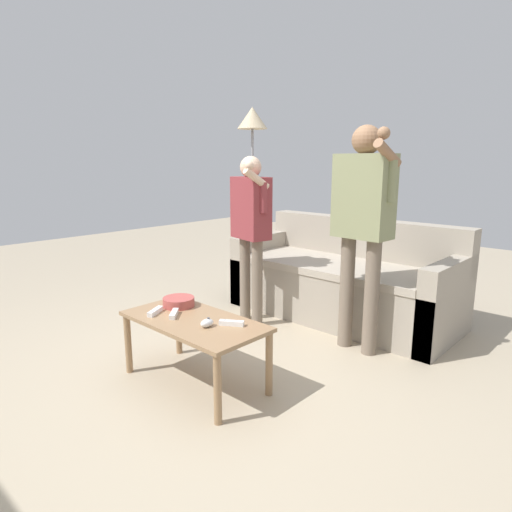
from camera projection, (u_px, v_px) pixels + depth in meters
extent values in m
plane|color=tan|center=(211.00, 370.00, 2.98)|extent=(12.00, 12.00, 0.00)
cube|color=#9E9384|center=(341.00, 292.00, 3.99)|extent=(2.00, 0.86, 0.45)
cube|color=#AA9F8F|center=(338.00, 266.00, 3.88)|extent=(1.72, 0.74, 0.06)
cube|color=#9E9384|center=(363.00, 240.00, 4.14)|extent=(2.00, 0.18, 0.41)
cube|color=#9E9384|center=(265.00, 265.00, 4.58)|extent=(0.14, 0.86, 0.66)
cube|color=#9E9384|center=(447.00, 303.00, 3.35)|extent=(0.14, 0.86, 0.66)
cube|color=#997551|center=(194.00, 321.00, 2.73)|extent=(0.95, 0.48, 0.03)
cylinder|color=#997551|center=(128.00, 344.00, 2.92)|extent=(0.04, 0.04, 0.40)
cylinder|color=#997551|center=(218.00, 389.00, 2.33)|extent=(0.04, 0.04, 0.40)
cylinder|color=#997551|center=(179.00, 327.00, 3.22)|extent=(0.04, 0.04, 0.40)
cylinder|color=#997551|center=(269.00, 364.00, 2.63)|extent=(0.04, 0.04, 0.40)
cylinder|color=#B24C47|center=(179.00, 302.00, 2.97)|extent=(0.21, 0.21, 0.06)
ellipsoid|color=white|center=(207.00, 323.00, 2.60)|extent=(0.06, 0.09, 0.05)
cylinder|color=#4C4C51|center=(208.00, 318.00, 2.60)|extent=(0.02, 0.02, 0.01)
cylinder|color=#2D2D33|center=(253.00, 286.00, 4.96)|extent=(0.28, 0.28, 0.02)
cylinder|color=gray|center=(252.00, 210.00, 4.78)|extent=(0.03, 0.03, 1.70)
cone|color=#C1AD89|center=(252.00, 118.00, 4.58)|extent=(0.32, 0.32, 0.22)
cylinder|color=#756656|center=(245.00, 278.00, 3.89)|extent=(0.09, 0.09, 0.75)
cylinder|color=#756656|center=(257.00, 283.00, 3.74)|extent=(0.09, 0.09, 0.75)
cube|color=brown|center=(251.00, 208.00, 3.68)|extent=(0.39, 0.26, 0.51)
sphere|color=beige|center=(251.00, 167.00, 3.61)|extent=(0.18, 0.18, 0.18)
cylinder|color=beige|center=(239.00, 209.00, 3.83)|extent=(0.07, 0.07, 0.49)
cylinder|color=brown|center=(263.00, 198.00, 3.52)|extent=(0.07, 0.07, 0.24)
cylinder|color=beige|center=(256.00, 179.00, 3.45)|extent=(0.11, 0.24, 0.18)
sphere|color=beige|center=(249.00, 166.00, 3.39)|extent=(0.07, 0.07, 0.07)
cylinder|color=#756656|center=(347.00, 292.00, 3.31)|extent=(0.11, 0.11, 0.85)
cylinder|color=#756656|center=(371.00, 298.00, 3.16)|extent=(0.11, 0.11, 0.85)
cube|color=gray|center=(364.00, 196.00, 3.09)|extent=(0.42, 0.24, 0.59)
sphere|color=#936B4C|center=(367.00, 140.00, 3.01)|extent=(0.20, 0.20, 0.20)
cylinder|color=#936B4C|center=(340.00, 198.00, 3.24)|extent=(0.07, 0.07, 0.55)
cylinder|color=gray|center=(391.00, 181.00, 2.92)|extent=(0.07, 0.07, 0.28)
cylinder|color=#936B4C|center=(388.00, 153.00, 2.84)|extent=(0.08, 0.28, 0.19)
sphere|color=#936B4C|center=(384.00, 133.00, 2.77)|extent=(0.08, 0.08, 0.08)
cube|color=white|center=(232.00, 323.00, 2.62)|extent=(0.15, 0.11, 0.03)
cylinder|color=silver|center=(236.00, 321.00, 2.61)|extent=(0.01, 0.01, 0.00)
cube|color=silver|center=(224.00, 320.00, 2.63)|extent=(0.02, 0.02, 0.00)
cube|color=white|center=(174.00, 314.00, 2.78)|extent=(0.13, 0.13, 0.03)
cylinder|color=silver|center=(175.00, 310.00, 2.80)|extent=(0.01, 0.01, 0.00)
cube|color=silver|center=(173.00, 314.00, 2.73)|extent=(0.02, 0.02, 0.00)
cube|color=white|center=(155.00, 311.00, 2.83)|extent=(0.10, 0.15, 0.03)
cylinder|color=silver|center=(157.00, 308.00, 2.85)|extent=(0.01, 0.01, 0.00)
cube|color=silver|center=(152.00, 311.00, 2.78)|extent=(0.02, 0.02, 0.00)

